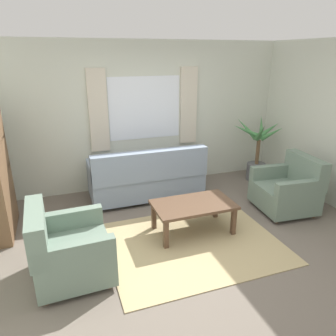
{
  "coord_description": "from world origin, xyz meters",
  "views": [
    {
      "loc": [
        -1.52,
        -3.28,
        2.36
      ],
      "look_at": [
        -0.1,
        0.7,
        0.83
      ],
      "focal_mm": 33.88,
      "sensor_mm": 36.0,
      "label": 1
    }
  ],
  "objects_px": {
    "armchair_right": "(288,189)",
    "couch": "(147,178)",
    "armchair_left": "(67,250)",
    "coffee_table": "(193,207)",
    "potted_plant": "(257,154)"
  },
  "relations": [
    {
      "from": "potted_plant",
      "to": "armchair_left",
      "type": "bearing_deg",
      "value": -153.59
    },
    {
      "from": "couch",
      "to": "armchair_left",
      "type": "height_order",
      "value": "couch"
    },
    {
      "from": "coffee_table",
      "to": "potted_plant",
      "type": "bearing_deg",
      "value": 35.31
    },
    {
      "from": "coffee_table",
      "to": "potted_plant",
      "type": "height_order",
      "value": "potted_plant"
    },
    {
      "from": "armchair_right",
      "to": "couch",
      "type": "bearing_deg",
      "value": -116.09
    },
    {
      "from": "armchair_left",
      "to": "potted_plant",
      "type": "relative_size",
      "value": 0.7
    },
    {
      "from": "armchair_left",
      "to": "coffee_table",
      "type": "distance_m",
      "value": 1.75
    },
    {
      "from": "armchair_left",
      "to": "coffee_table",
      "type": "xyz_separation_m",
      "value": [
        1.69,
        0.42,
        0.03
      ]
    },
    {
      "from": "potted_plant",
      "to": "couch",
      "type": "bearing_deg",
      "value": -177.11
    },
    {
      "from": "armchair_right",
      "to": "potted_plant",
      "type": "height_order",
      "value": "potted_plant"
    },
    {
      "from": "coffee_table",
      "to": "potted_plant",
      "type": "distance_m",
      "value": 2.43
    },
    {
      "from": "couch",
      "to": "armchair_left",
      "type": "bearing_deg",
      "value": 50.55
    },
    {
      "from": "armchair_left",
      "to": "potted_plant",
      "type": "distance_m",
      "value": 4.1
    },
    {
      "from": "armchair_left",
      "to": "potted_plant",
      "type": "bearing_deg",
      "value": -65.67
    },
    {
      "from": "armchair_right",
      "to": "coffee_table",
      "type": "xyz_separation_m",
      "value": [
        -1.68,
        -0.11,
        0.03
      ]
    }
  ]
}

